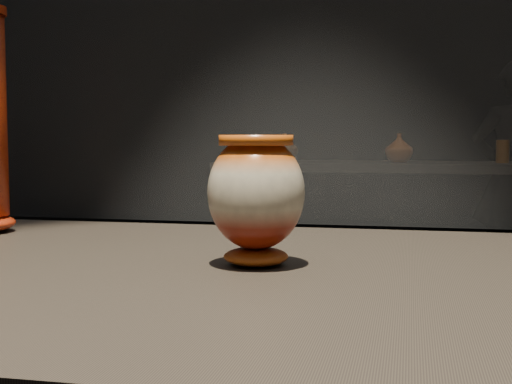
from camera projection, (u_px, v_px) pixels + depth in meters
main_vase at (256, 194)px, 0.86m from camera, size 0.15×0.15×0.16m
back_shelf at (386, 207)px, 4.23m from camera, size 2.00×0.60×0.90m
back_vase_left at (284, 147)px, 4.28m from camera, size 0.23×0.23×0.17m
back_vase_mid at (399, 148)px, 4.18m from camera, size 0.18×0.18×0.17m
back_vase_right at (503, 151)px, 4.09m from camera, size 0.07×0.07×0.13m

